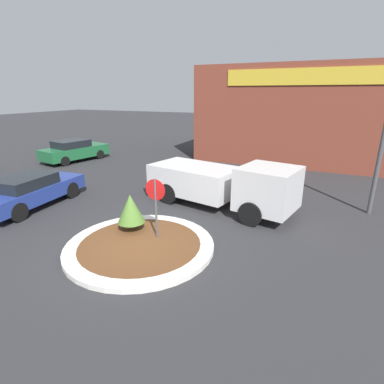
# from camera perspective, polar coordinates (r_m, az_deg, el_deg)

# --- Properties ---
(ground_plane) EXTENTS (120.00, 120.00, 0.00)m
(ground_plane) POSITION_cam_1_polar(r_m,az_deg,el_deg) (9.27, -9.81, -10.43)
(ground_plane) COLOR #2D2D30
(traffic_island) EXTENTS (4.41, 4.41, 0.15)m
(traffic_island) POSITION_cam_1_polar(r_m,az_deg,el_deg) (9.23, -9.83, -10.02)
(traffic_island) COLOR silver
(traffic_island) RESTS_ON ground_plane
(stop_sign) EXTENTS (0.65, 0.07, 2.04)m
(stop_sign) POSITION_cam_1_polar(r_m,az_deg,el_deg) (9.02, -6.94, -1.37)
(stop_sign) COLOR #4C4C51
(stop_sign) RESTS_ON ground_plane
(island_shrub) EXTENTS (0.88, 0.88, 1.22)m
(island_shrub) POSITION_cam_1_polar(r_m,az_deg,el_deg) (9.79, -11.61, -3.10)
(island_shrub) COLOR brown
(island_shrub) RESTS_ON traffic_island
(utility_truck) EXTENTS (6.32, 3.27, 1.92)m
(utility_truck) POSITION_cam_1_polar(r_m,az_deg,el_deg) (11.95, 5.70, 1.70)
(utility_truck) COLOR silver
(utility_truck) RESTS_ON ground_plane
(storefront_building) EXTENTS (15.23, 6.07, 6.09)m
(storefront_building) POSITION_cam_1_polar(r_m,az_deg,el_deg) (21.73, 23.10, 13.33)
(storefront_building) COLOR brown
(storefront_building) RESTS_ON ground_plane
(parked_sedan_blue) EXTENTS (2.07, 4.53, 1.32)m
(parked_sedan_blue) POSITION_cam_1_polar(r_m,az_deg,el_deg) (13.71, -28.50, 0.29)
(parked_sedan_blue) COLOR navy
(parked_sedan_blue) RESTS_ON ground_plane
(parked_sedan_green) EXTENTS (2.62, 4.64, 1.42)m
(parked_sedan_green) POSITION_cam_1_polar(r_m,az_deg,el_deg) (21.97, -21.51, 7.39)
(parked_sedan_green) COLOR #1E6638
(parked_sedan_green) RESTS_ON ground_plane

